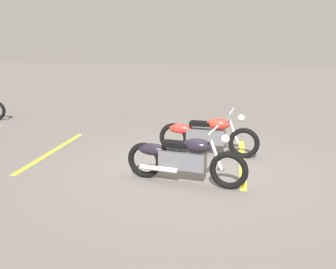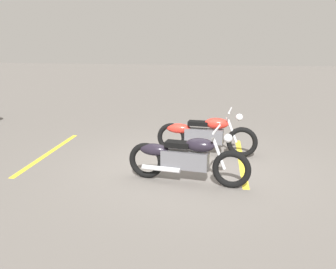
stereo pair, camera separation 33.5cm
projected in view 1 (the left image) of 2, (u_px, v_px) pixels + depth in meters
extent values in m
plane|color=#66605B|center=(190.00, 167.00, 7.55)|extent=(60.00, 60.00, 0.00)
torus|color=black|center=(244.00, 143.00, 8.03)|extent=(0.68, 0.17, 0.67)
torus|color=black|center=(174.00, 138.00, 8.46)|extent=(0.68, 0.17, 0.67)
cube|color=#59595E|center=(206.00, 136.00, 8.24)|extent=(0.86, 0.30, 0.32)
ellipsoid|color=red|center=(218.00, 124.00, 8.09)|extent=(0.54, 0.33, 0.24)
ellipsoid|color=red|center=(181.00, 128.00, 8.36)|extent=(0.58, 0.29, 0.22)
cube|color=black|center=(200.00, 124.00, 8.20)|extent=(0.46, 0.28, 0.09)
cylinder|color=silver|center=(233.00, 131.00, 8.02)|extent=(0.27, 0.08, 0.56)
cylinder|color=silver|center=(232.00, 111.00, 7.93)|extent=(0.10, 0.62, 0.04)
sphere|color=silver|center=(241.00, 118.00, 7.91)|extent=(0.15, 0.15, 0.15)
cylinder|color=silver|center=(186.00, 144.00, 8.26)|extent=(0.71, 0.16, 0.09)
torus|color=black|center=(229.00, 170.00, 6.37)|extent=(0.68, 0.22, 0.67)
torus|color=black|center=(145.00, 160.00, 6.90)|extent=(0.68, 0.22, 0.67)
cube|color=#59595E|center=(182.00, 160.00, 6.63)|extent=(0.86, 0.35, 0.32)
ellipsoid|color=black|center=(197.00, 145.00, 6.46)|extent=(0.56, 0.36, 0.24)
ellipsoid|color=black|center=(153.00, 149.00, 6.79)|extent=(0.59, 0.33, 0.22)
cube|color=black|center=(176.00, 144.00, 6.60)|extent=(0.47, 0.31, 0.09)
cylinder|color=silver|center=(216.00, 154.00, 6.38)|extent=(0.27, 0.10, 0.56)
cylinder|color=silver|center=(214.00, 130.00, 6.29)|extent=(0.13, 0.62, 0.04)
sphere|color=silver|center=(225.00, 139.00, 6.26)|extent=(0.15, 0.15, 0.15)
cylinder|color=silver|center=(159.00, 169.00, 6.68)|extent=(0.71, 0.20, 0.09)
cube|color=yellow|center=(242.00, 161.00, 7.88)|extent=(0.18, 3.20, 0.01)
cube|color=yellow|center=(52.00, 151.00, 8.58)|extent=(0.18, 3.20, 0.01)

